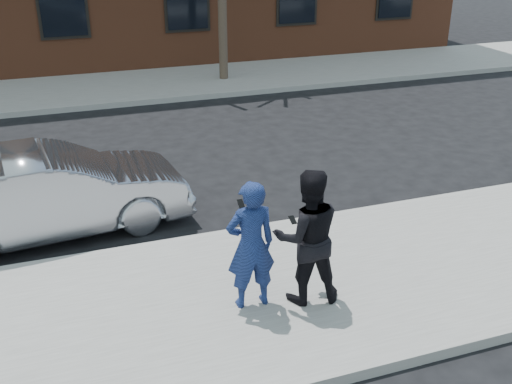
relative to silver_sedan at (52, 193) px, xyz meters
name	(u,v)px	position (x,y,z in m)	size (l,w,h in m)	color
ground	(129,317)	(0.76, -2.69, -0.70)	(100.00, 100.00, 0.00)	black
near_sidewalk	(132,324)	(0.76, -2.94, -0.63)	(50.00, 3.50, 0.15)	gray
near_curb	(114,254)	(0.76, -1.14, -0.63)	(50.00, 0.10, 0.15)	#999691
far_sidewalk	(72,91)	(0.76, 8.56, -0.63)	(50.00, 3.50, 0.15)	gray
far_curb	(76,108)	(0.76, 6.76, -0.63)	(50.00, 0.10, 0.15)	#999691
silver_sedan	(52,193)	(0.00, 0.00, 0.00)	(1.49, 4.26, 1.40)	#999BA3
man_hoodie	(251,245)	(2.26, -3.10, 0.30)	(0.62, 0.49, 1.71)	navy
man_peacoat	(307,237)	(2.96, -3.21, 0.35)	(0.97, 0.82, 1.79)	black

